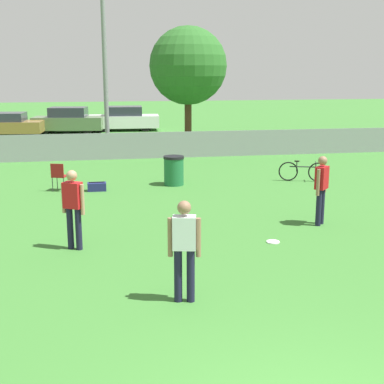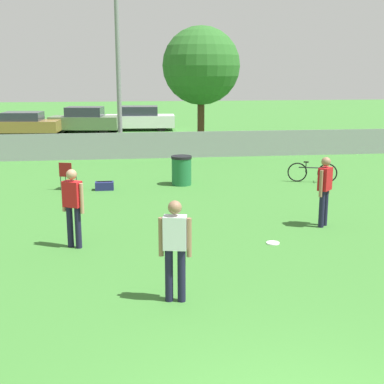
% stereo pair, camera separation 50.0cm
% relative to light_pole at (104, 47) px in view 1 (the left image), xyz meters
% --- Properties ---
extents(fence_backline, '(27.72, 0.07, 1.21)m').
position_rel_light_pole_xyz_m(fence_backline, '(1.78, -1.81, -4.03)').
color(fence_backline, gray).
rests_on(fence_backline, ground_plane).
extents(light_pole, '(0.90, 0.36, 7.67)m').
position_rel_light_pole_xyz_m(light_pole, '(0.00, 0.00, 0.00)').
color(light_pole, gray).
rests_on(light_pole, ground_plane).
extents(tree_near_pole, '(3.49, 3.49, 5.57)m').
position_rel_light_pole_xyz_m(tree_near_pole, '(3.69, 0.26, -0.77)').
color(tree_near_pole, '#4C331E').
rests_on(tree_near_pole, ground_plane).
extents(player_defender_red, '(0.46, 0.37, 1.67)m').
position_rel_light_pole_xyz_m(player_defender_red, '(-0.95, -13.18, -3.62)').
color(player_defender_red, '#191933').
rests_on(player_defender_red, ground_plane).
extents(player_receiver_white, '(0.52, 0.29, 1.67)m').
position_rel_light_pole_xyz_m(player_receiver_white, '(0.88, -16.11, -3.62)').
color(player_receiver_white, '#191933').
rests_on(player_receiver_white, ground_plane).
extents(player_thrower_red, '(0.41, 0.41, 1.67)m').
position_rel_light_pole_xyz_m(player_thrower_red, '(4.77, -12.36, -3.62)').
color(player_thrower_red, '#191933').
rests_on(player_thrower_red, ground_plane).
extents(frisbee_disc, '(0.29, 0.29, 0.03)m').
position_rel_light_pole_xyz_m(frisbee_disc, '(3.24, -13.48, -4.57)').
color(frisbee_disc, white).
rests_on(frisbee_disc, ground_plane).
extents(folding_chair_sideline, '(0.52, 0.52, 0.87)m').
position_rel_light_pole_xyz_m(folding_chair_sideline, '(-1.63, -7.53, -4.07)').
color(folding_chair_sideline, '#333338').
rests_on(folding_chair_sideline, ground_plane).
extents(bicycle_sideline, '(1.56, 0.60, 0.69)m').
position_rel_light_pole_xyz_m(bicycle_sideline, '(6.29, -7.41, -4.24)').
color(bicycle_sideline, black).
rests_on(bicycle_sideline, ground_plane).
extents(trash_bin, '(0.66, 0.66, 0.94)m').
position_rel_light_pole_xyz_m(trash_bin, '(1.96, -7.25, -4.11)').
color(trash_bin, '#1E6638').
rests_on(trash_bin, ground_plane).
extents(gear_bag_sideline, '(0.56, 0.31, 0.28)m').
position_rel_light_pole_xyz_m(gear_bag_sideline, '(-0.50, -7.69, -4.45)').
color(gear_bag_sideline, navy).
rests_on(gear_bag_sideline, ground_plane).
extents(parked_car_tan, '(4.22, 2.17, 1.30)m').
position_rel_light_pole_xyz_m(parked_car_tan, '(-5.51, 7.45, -3.95)').
color(parked_car_tan, black).
rests_on(parked_car_tan, ground_plane).
extents(parked_car_olive, '(4.28, 2.27, 1.49)m').
position_rel_light_pole_xyz_m(parked_car_olive, '(-2.10, 8.52, -3.87)').
color(parked_car_olive, black).
rests_on(parked_car_olive, ground_plane).
extents(parked_car_white, '(4.34, 2.01, 1.47)m').
position_rel_light_pole_xyz_m(parked_car_white, '(1.17, 9.06, -3.87)').
color(parked_car_white, black).
rests_on(parked_car_white, ground_plane).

